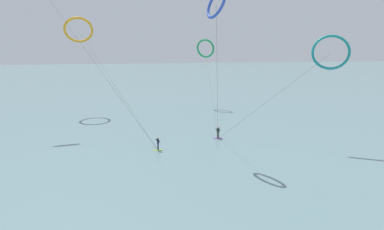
# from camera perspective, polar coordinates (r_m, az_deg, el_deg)

# --- Properties ---
(sea_water) EXTENTS (400.00, 200.00, 0.08)m
(sea_water) POSITION_cam_1_polar(r_m,az_deg,el_deg) (110.76, -6.58, 6.74)
(sea_water) COLOR slate
(sea_water) RESTS_ON ground
(surfer_lime) EXTENTS (1.40, 0.62, 1.70)m
(surfer_lime) POSITION_cam_1_polar(r_m,az_deg,el_deg) (36.72, -6.61, -5.71)
(surfer_lime) COLOR #8CC62D
(surfer_lime) RESTS_ON ground
(surfer_violet) EXTENTS (1.40, 0.72, 1.70)m
(surfer_violet) POSITION_cam_1_polar(r_m,az_deg,el_deg) (41.15, 5.06, -3.55)
(surfer_violet) COLOR purple
(surfer_violet) RESTS_ON ground
(kite_teal) EXTENTS (15.54, 5.85, 14.10)m
(kite_teal) POSITION_cam_1_polar(r_m,az_deg,el_deg) (40.94, 25.28, 10.94)
(kite_teal) COLOR teal
(kite_teal) RESTS_ON ground
(kite_amber) EXTENTS (16.16, 26.08, 17.81)m
(kite_amber) POSITION_cam_1_polar(r_m,az_deg,el_deg) (60.03, -21.13, 15.12)
(kite_amber) COLOR orange
(kite_amber) RESTS_ON ground
(kite_emerald) EXTENTS (4.52, 24.44, 14.04)m
(kite_emerald) POSITION_cam_1_polar(r_m,az_deg,el_deg) (62.28, 2.62, 12.76)
(kite_emerald) COLOR #199351
(kite_emerald) RESTS_ON ground
(kite_cobalt) EXTENTS (2.88, 6.32, 18.87)m
(kite_cobalt) POSITION_cam_1_polar(r_m,az_deg,el_deg) (34.94, 4.71, 20.61)
(kite_cobalt) COLOR #2647B7
(kite_cobalt) RESTS_ON ground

